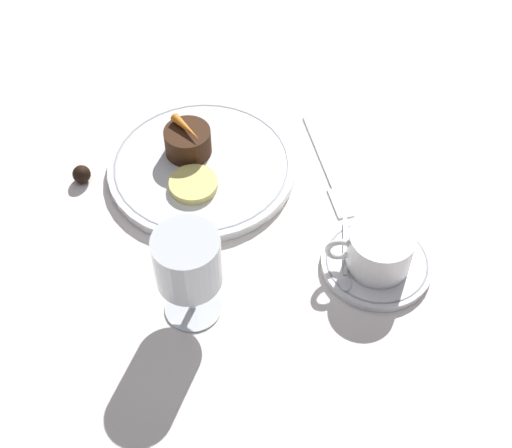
# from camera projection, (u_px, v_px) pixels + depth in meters

# --- Properties ---
(ground_plane) EXTENTS (3.00, 3.00, 0.00)m
(ground_plane) POSITION_uv_depth(u_px,v_px,m) (227.00, 193.00, 0.93)
(ground_plane) COLOR white
(dinner_plate) EXTENTS (0.25, 0.25, 0.01)m
(dinner_plate) POSITION_uv_depth(u_px,v_px,m) (202.00, 167.00, 0.95)
(dinner_plate) COLOR white
(dinner_plate) RESTS_ON ground_plane
(saucer) EXTENTS (0.13, 0.13, 0.01)m
(saucer) POSITION_uv_depth(u_px,v_px,m) (376.00, 263.00, 0.85)
(saucer) COLOR white
(saucer) RESTS_ON ground_plane
(coffee_cup) EXTENTS (0.10, 0.08, 0.05)m
(coffee_cup) POSITION_uv_depth(u_px,v_px,m) (379.00, 249.00, 0.83)
(coffee_cup) COLOR white
(coffee_cup) RESTS_ON saucer
(spoon) EXTENTS (0.02, 0.12, 0.00)m
(spoon) POSITION_uv_depth(u_px,v_px,m) (345.00, 260.00, 0.85)
(spoon) COLOR silver
(spoon) RESTS_ON saucer
(wine_glass) EXTENTS (0.07, 0.07, 0.13)m
(wine_glass) POSITION_uv_depth(u_px,v_px,m) (188.00, 265.00, 0.75)
(wine_glass) COLOR silver
(wine_glass) RESTS_ON ground_plane
(fork) EXTENTS (0.05, 0.19, 0.01)m
(fork) POSITION_uv_depth(u_px,v_px,m) (330.00, 175.00, 0.95)
(fork) COLOR silver
(fork) RESTS_ON ground_plane
(dessert_cake) EXTENTS (0.06, 0.06, 0.04)m
(dessert_cake) POSITION_uv_depth(u_px,v_px,m) (188.00, 141.00, 0.94)
(dessert_cake) COLOR #381E0F
(dessert_cake) RESTS_ON dinner_plate
(carrot_garnish) EXTENTS (0.04, 0.05, 0.01)m
(carrot_garnish) POSITION_uv_depth(u_px,v_px,m) (186.00, 128.00, 0.93)
(carrot_garnish) COLOR orange
(carrot_garnish) RESTS_ON dessert_cake
(pineapple_slice) EXTENTS (0.06, 0.06, 0.01)m
(pineapple_slice) POSITION_uv_depth(u_px,v_px,m) (193.00, 187.00, 0.91)
(pineapple_slice) COLOR #EFE075
(pineapple_slice) RESTS_ON dinner_plate
(chocolate_truffle) EXTENTS (0.02, 0.02, 0.02)m
(chocolate_truffle) POSITION_uv_depth(u_px,v_px,m) (82.00, 174.00, 0.94)
(chocolate_truffle) COLOR black
(chocolate_truffle) RESTS_ON ground_plane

